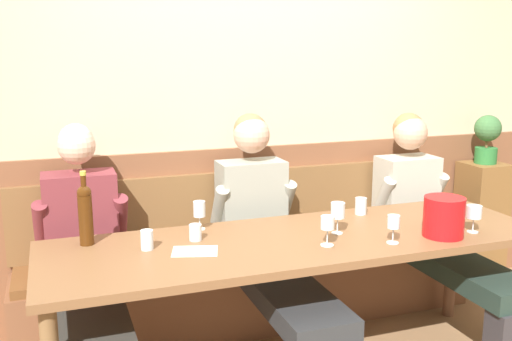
{
  "coord_description": "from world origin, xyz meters",
  "views": [
    {
      "loc": [
        -1.14,
        -2.36,
        1.68
      ],
      "look_at": [
        -0.13,
        0.46,
        1.06
      ],
      "focal_mm": 40.65,
      "sensor_mm": 36.0,
      "label": 1
    }
  ],
  "objects_px": {
    "wall_bench": "(256,280)",
    "wine_glass_near_bucket": "(474,213)",
    "wine_glass_mid_right": "(338,211)",
    "water_tumbler_right": "(361,206)",
    "dining_table": "(300,252)",
    "potted_plant": "(487,136)",
    "wine_glass_mid_left": "(394,224)",
    "water_tumbler_left": "(195,232)",
    "wine_glass_center_rear": "(328,224)",
    "ice_bucket": "(444,217)",
    "wine_bottle_amber_mid": "(85,213)",
    "water_tumbler_center": "(147,240)",
    "person_center_left_seat": "(434,221)",
    "person_center_right_seat": "(270,239)",
    "wine_glass_by_bottle": "(199,211)",
    "person_left_seat": "(87,264)"
  },
  "relations": [
    {
      "from": "wine_glass_center_rear",
      "to": "water_tumbler_right",
      "type": "height_order",
      "value": "wine_glass_center_rear"
    },
    {
      "from": "ice_bucket",
      "to": "wine_bottle_amber_mid",
      "type": "xyz_separation_m",
      "value": [
        -1.7,
        0.47,
        0.06
      ]
    },
    {
      "from": "wine_bottle_amber_mid",
      "to": "water_tumbler_right",
      "type": "bearing_deg",
      "value": 0.73
    },
    {
      "from": "person_center_left_seat",
      "to": "water_tumbler_left",
      "type": "bearing_deg",
      "value": -172.92
    },
    {
      "from": "dining_table",
      "to": "wall_bench",
      "type": "bearing_deg",
      "value": 90.0
    },
    {
      "from": "person_left_seat",
      "to": "ice_bucket",
      "type": "relative_size",
      "value": 6.4
    },
    {
      "from": "wall_bench",
      "to": "wine_glass_near_bucket",
      "type": "bearing_deg",
      "value": -44.77
    },
    {
      "from": "person_center_left_seat",
      "to": "wine_glass_mid_right",
      "type": "bearing_deg",
      "value": -158.47
    },
    {
      "from": "wall_bench",
      "to": "wine_bottle_amber_mid",
      "type": "distance_m",
      "value": 1.26
    },
    {
      "from": "wine_glass_mid_left",
      "to": "wine_glass_mid_right",
      "type": "distance_m",
      "value": 0.29
    },
    {
      "from": "person_left_seat",
      "to": "water_tumbler_right",
      "type": "distance_m",
      "value": 1.53
    },
    {
      "from": "dining_table",
      "to": "person_center_right_seat",
      "type": "bearing_deg",
      "value": 96.75
    },
    {
      "from": "ice_bucket",
      "to": "wine_glass_mid_left",
      "type": "relative_size",
      "value": 1.45
    },
    {
      "from": "wine_bottle_amber_mid",
      "to": "water_tumbler_center",
      "type": "distance_m",
      "value": 0.33
    },
    {
      "from": "person_center_right_seat",
      "to": "wine_bottle_amber_mid",
      "type": "distance_m",
      "value": 1.01
    },
    {
      "from": "wine_glass_center_rear",
      "to": "water_tumbler_left",
      "type": "xyz_separation_m",
      "value": [
        -0.58,
        0.29,
        -0.06
      ]
    },
    {
      "from": "wall_bench",
      "to": "person_left_seat",
      "type": "distance_m",
      "value": 1.13
    },
    {
      "from": "person_center_right_seat",
      "to": "water_tumbler_right",
      "type": "relative_size",
      "value": 13.83
    },
    {
      "from": "wall_bench",
      "to": "wine_glass_by_bottle",
      "type": "xyz_separation_m",
      "value": [
        -0.44,
        -0.35,
        0.58
      ]
    },
    {
      "from": "water_tumbler_right",
      "to": "potted_plant",
      "type": "height_order",
      "value": "potted_plant"
    },
    {
      "from": "dining_table",
      "to": "potted_plant",
      "type": "relative_size",
      "value": 7.49
    },
    {
      "from": "wine_glass_mid_left",
      "to": "water_tumbler_left",
      "type": "relative_size",
      "value": 1.74
    },
    {
      "from": "wall_bench",
      "to": "person_center_right_seat",
      "type": "bearing_deg",
      "value": -96.74
    },
    {
      "from": "potted_plant",
      "to": "wall_bench",
      "type": "bearing_deg",
      "value": -178.85
    },
    {
      "from": "wine_glass_near_bucket",
      "to": "wine_glass_mid_left",
      "type": "relative_size",
      "value": 1.01
    },
    {
      "from": "person_center_left_seat",
      "to": "dining_table",
      "type": "bearing_deg",
      "value": -162.64
    },
    {
      "from": "wine_bottle_amber_mid",
      "to": "wine_glass_by_bottle",
      "type": "distance_m",
      "value": 0.58
    },
    {
      "from": "dining_table",
      "to": "wine_glass_near_bucket",
      "type": "distance_m",
      "value": 0.92
    },
    {
      "from": "wine_glass_near_bucket",
      "to": "wine_glass_mid_right",
      "type": "relative_size",
      "value": 0.87
    },
    {
      "from": "person_center_right_seat",
      "to": "wine_glass_near_bucket",
      "type": "height_order",
      "value": "person_center_right_seat"
    },
    {
      "from": "wine_glass_mid_right",
      "to": "water_tumbler_right",
      "type": "distance_m",
      "value": 0.41
    },
    {
      "from": "wall_bench",
      "to": "ice_bucket",
      "type": "bearing_deg",
      "value": -51.63
    },
    {
      "from": "wall_bench",
      "to": "person_center_left_seat",
      "type": "distance_m",
      "value": 1.16
    },
    {
      "from": "dining_table",
      "to": "potted_plant",
      "type": "xyz_separation_m",
      "value": [
        1.72,
        0.68,
        0.41
      ]
    },
    {
      "from": "ice_bucket",
      "to": "wine_glass_near_bucket",
      "type": "xyz_separation_m",
      "value": [
        0.19,
        0.0,
        0.0
      ]
    },
    {
      "from": "water_tumbler_right",
      "to": "water_tumbler_center",
      "type": "relative_size",
      "value": 1.01
    },
    {
      "from": "person_center_right_seat",
      "to": "potted_plant",
      "type": "bearing_deg",
      "value": 11.5
    },
    {
      "from": "wine_bottle_amber_mid",
      "to": "wine_glass_center_rear",
      "type": "relative_size",
      "value": 2.47
    },
    {
      "from": "wall_bench",
      "to": "wine_glass_center_rear",
      "type": "bearing_deg",
      "value": -84.71
    },
    {
      "from": "dining_table",
      "to": "water_tumbler_right",
      "type": "bearing_deg",
      "value": 28.33
    },
    {
      "from": "person_center_left_seat",
      "to": "ice_bucket",
      "type": "height_order",
      "value": "person_center_left_seat"
    },
    {
      "from": "wine_glass_center_rear",
      "to": "water_tumbler_right",
      "type": "distance_m",
      "value": 0.6
    },
    {
      "from": "person_center_right_seat",
      "to": "person_center_left_seat",
      "type": "relative_size",
      "value": 1.03
    },
    {
      "from": "wine_glass_center_rear",
      "to": "ice_bucket",
      "type": "bearing_deg",
      "value": -6.29
    },
    {
      "from": "wine_bottle_amber_mid",
      "to": "water_tumbler_left",
      "type": "bearing_deg",
      "value": -12.64
    },
    {
      "from": "wine_glass_mid_right",
      "to": "water_tumbler_left",
      "type": "xyz_separation_m",
      "value": [
        -0.71,
        0.14,
        -0.08
      ]
    },
    {
      "from": "person_center_left_seat",
      "to": "wine_glass_center_rear",
      "type": "distance_m",
      "value": 1.11
    },
    {
      "from": "dining_table",
      "to": "person_center_left_seat",
      "type": "bearing_deg",
      "value": 17.36
    },
    {
      "from": "water_tumbler_right",
      "to": "wine_glass_mid_left",
      "type": "bearing_deg",
      "value": -102.2
    },
    {
      "from": "dining_table",
      "to": "water_tumbler_left",
      "type": "xyz_separation_m",
      "value": [
        -0.5,
        0.14,
        0.12
      ]
    }
  ]
}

